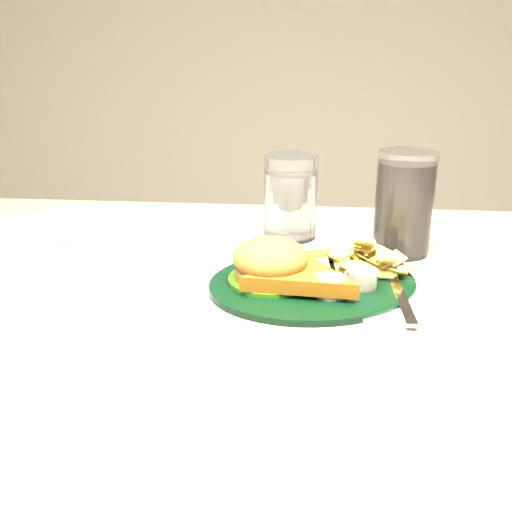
% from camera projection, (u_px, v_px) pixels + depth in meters
% --- Properties ---
extents(dinner_plate, '(0.33, 0.30, 0.06)m').
position_uv_depth(dinner_plate, '(313.00, 265.00, 0.72)').
color(dinner_plate, black).
rests_on(dinner_plate, table).
extents(water_glass, '(0.10, 0.10, 0.13)m').
position_uv_depth(water_glass, '(290.00, 197.00, 0.90)').
color(water_glass, white).
rests_on(water_glass, table).
extents(cola_glass, '(0.10, 0.10, 0.15)m').
position_uv_depth(cola_glass, '(404.00, 203.00, 0.82)').
color(cola_glass, black).
rests_on(cola_glass, table).
extents(fork_napkin, '(0.15, 0.20, 0.01)m').
position_uv_depth(fork_napkin, '(399.00, 294.00, 0.69)').
color(fork_napkin, white).
rests_on(fork_napkin, table).
extents(ramekin, '(0.06, 0.06, 0.03)m').
position_uv_depth(ramekin, '(79.00, 237.00, 0.87)').
color(ramekin, white).
rests_on(ramekin, table).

